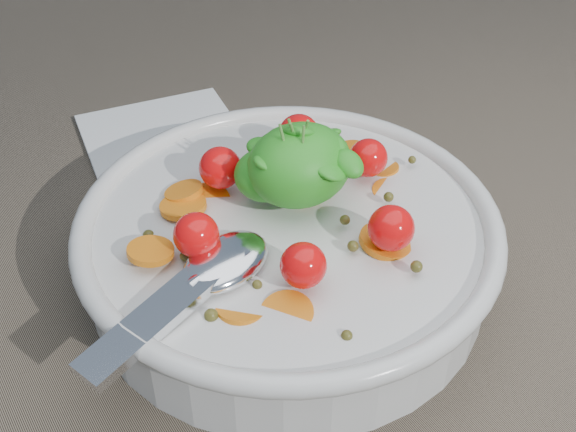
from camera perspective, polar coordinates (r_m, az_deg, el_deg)
ground at (r=0.56m, az=-0.25°, el=-2.96°), size 6.00×6.00×0.00m
bowl at (r=0.52m, az=-0.02°, el=-2.03°), size 0.32×0.30×0.13m
napkin at (r=0.70m, az=-9.91°, el=6.38°), size 0.16×0.15×0.01m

